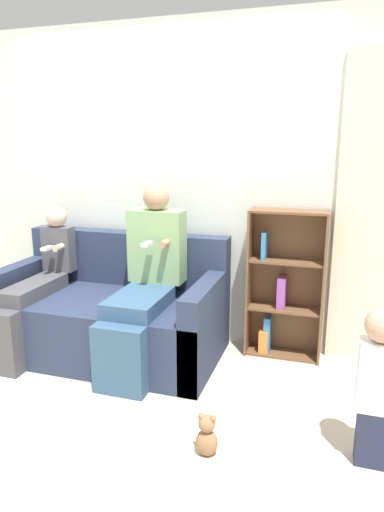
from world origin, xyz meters
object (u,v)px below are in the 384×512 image
couch (111,315)px  adult_seated (146,277)px  bookshelf (283,289)px  child_seated (36,283)px  toddler_standing (378,380)px  teddy_bear (207,436)px

couch → adult_seated: adult_seated is taller
adult_seated → bookshelf: 1.06m
child_seated → couch: bearing=15.8°
toddler_standing → child_seated: bearing=165.5°
bookshelf → child_seated: bearing=-163.9°
adult_seated → toddler_standing: (1.54, -0.70, -0.21)m
teddy_bear → bookshelf: bearing=80.6°
child_seated → bookshelf: (1.84, 0.53, -0.03)m
couch → toddler_standing: size_ratio=2.03×
couch → adult_seated: 0.52m
bookshelf → toddler_standing: bearing=-62.8°
adult_seated → bookshelf: (0.94, 0.47, -0.15)m
adult_seated → teddy_bear: size_ratio=5.47×
toddler_standing → bookshelf: (-0.60, 1.17, 0.06)m
adult_seated → child_seated: size_ratio=1.18×
couch → teddy_bear: size_ratio=7.14×
couch → child_seated: 0.63m
bookshelf → teddy_bear: size_ratio=4.72×
toddler_standing → bookshelf: bookshelf is taller
adult_seated → teddy_bear: 1.28m
adult_seated → toddler_standing: size_ratio=1.56×
adult_seated → teddy_bear: (0.72, -0.89, -0.57)m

